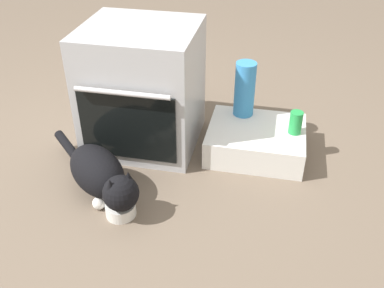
% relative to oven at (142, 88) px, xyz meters
% --- Properties ---
extents(ground, '(8.00, 8.00, 0.00)m').
position_rel_oven_xyz_m(ground, '(0.00, -0.43, -0.32)').
color(ground, '#6B5B4C').
extents(oven, '(0.57, 0.57, 0.65)m').
position_rel_oven_xyz_m(oven, '(0.00, 0.00, 0.00)').
color(oven, '#B7BABF').
rests_on(oven, ground).
extents(pantry_cabinet, '(0.50, 0.42, 0.15)m').
position_rel_oven_xyz_m(pantry_cabinet, '(0.61, 0.01, -0.25)').
color(pantry_cabinet, white).
rests_on(pantry_cabinet, ground).
extents(food_bowl, '(0.14, 0.14, 0.09)m').
position_rel_oven_xyz_m(food_bowl, '(0.07, -0.61, -0.29)').
color(food_bowl, white).
rests_on(food_bowl, ground).
extents(cat, '(0.61, 0.54, 0.23)m').
position_rel_oven_xyz_m(cat, '(-0.05, -0.50, -0.20)').
color(cat, black).
rests_on(cat, ground).
extents(soda_can, '(0.07, 0.07, 0.12)m').
position_rel_oven_xyz_m(soda_can, '(0.81, 0.01, -0.12)').
color(soda_can, green).
rests_on(soda_can, pantry_cabinet).
extents(water_bottle, '(0.11, 0.11, 0.30)m').
position_rel_oven_xyz_m(water_bottle, '(0.52, 0.15, -0.03)').
color(water_bottle, '#388CD1').
rests_on(water_bottle, pantry_cabinet).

